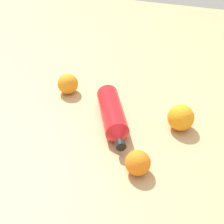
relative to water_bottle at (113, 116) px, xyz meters
name	(u,v)px	position (x,y,z in m)	size (l,w,h in m)	color
ground_plane	(114,124)	(-0.01, 0.00, -0.04)	(2.40, 2.40, 0.00)	tan
water_bottle	(113,116)	(0.00, 0.00, 0.00)	(0.27, 0.18, 0.07)	red
orange_0	(181,118)	(-0.05, 0.20, 0.01)	(0.08, 0.08, 0.08)	orange
orange_1	(68,84)	(-0.13, -0.21, 0.00)	(0.07, 0.07, 0.07)	orange
orange_2	(138,163)	(0.17, 0.13, 0.00)	(0.07, 0.07, 0.07)	orange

